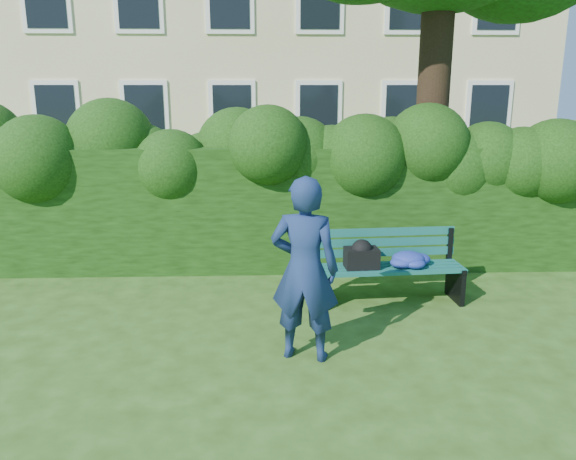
{
  "coord_description": "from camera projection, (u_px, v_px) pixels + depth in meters",
  "views": [
    {
      "loc": [
        -0.24,
        -5.94,
        2.62
      ],
      "look_at": [
        0.0,
        0.6,
        0.95
      ],
      "focal_mm": 35.0,
      "sensor_mm": 36.0,
      "label": 1
    }
  ],
  "objects": [
    {
      "name": "hedge",
      "position": [
        284.0,
        207.0,
        8.31
      ],
      "size": [
        10.0,
        1.0,
        1.8
      ],
      "color": "black",
      "rests_on": "ground"
    },
    {
      "name": "man_reading",
      "position": [
        305.0,
        270.0,
        5.4
      ],
      "size": [
        0.75,
        0.58,
        1.83
      ],
      "primitive_type": "imported",
      "rotation": [
        0.0,
        0.0,
        2.9
      ],
      "color": "navy",
      "rests_on": "ground"
    },
    {
      "name": "ground",
      "position": [
        290.0,
        323.0,
        6.41
      ],
      "size": [
        80.0,
        80.0,
        0.0
      ],
      "primitive_type": "plane",
      "color": "#2D4815",
      "rests_on": "ground"
    },
    {
      "name": "park_bench",
      "position": [
        387.0,
        263.0,
        6.95
      ],
      "size": [
        1.88,
        0.68,
        0.89
      ],
      "rotation": [
        0.0,
        0.0,
        0.07
      ],
      "color": "#0D453E",
      "rests_on": "ground"
    }
  ]
}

